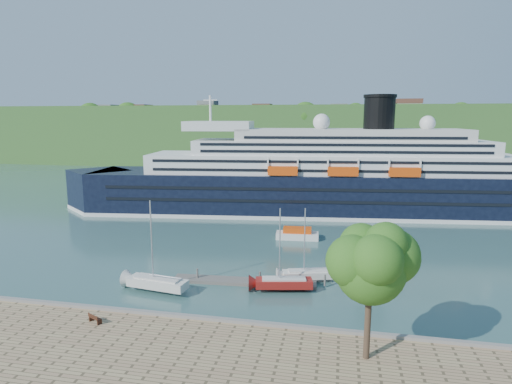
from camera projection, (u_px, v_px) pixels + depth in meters
name	position (u px, v px, depth m)	size (l,w,h in m)	color
ground	(206.00, 328.00, 40.12)	(400.00, 400.00, 0.00)	#305553
far_hillside	(314.00, 136.00, 178.01)	(400.00, 50.00, 24.00)	#356127
quay_coping	(205.00, 318.00, 39.73)	(220.00, 0.50, 0.30)	slate
cruise_ship	(321.00, 155.00, 86.64)	(106.92, 15.57, 24.01)	black
park_bench	(95.00, 318.00, 39.08)	(1.48, 0.61, 0.95)	#492414
promenade_tree	(369.00, 286.00, 32.43)	(7.17, 7.17, 11.87)	#225716
floating_pontoon	(244.00, 282.00, 51.06)	(17.17, 2.10, 0.38)	slate
sailboat_white_near	(156.00, 249.00, 47.74)	(7.78, 2.16, 10.05)	silver
sailboat_red	(284.00, 252.00, 48.03)	(7.12, 1.98, 9.20)	maroon
sailboat_white_far	(308.00, 247.00, 50.93)	(6.68, 1.86, 8.63)	silver
tender_launch	(297.00, 233.00, 69.44)	(6.91, 2.36, 1.91)	#DE460D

